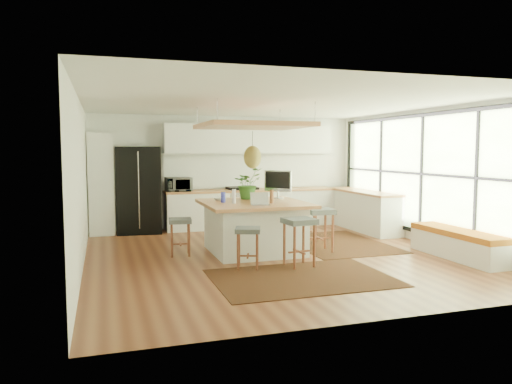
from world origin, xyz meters
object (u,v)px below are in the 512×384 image
object	(u,v)px
stool_near_right	(299,245)
stool_right_front	(320,233)
fridge	(140,192)
island_plant	(248,187)
microwave	(178,183)
stool_near_left	(248,246)
stool_right_back	(305,225)
monitor	(278,185)
stool_left_side	(180,236)
laptop	(260,198)
island	(254,227)

from	to	relation	value
stool_near_right	stool_right_front	size ratio (longest dim) A/B	0.98
fridge	island_plant	xyz separation A→B (m)	(1.89, -2.23, 0.24)
fridge	stool_near_right	size ratio (longest dim) A/B	2.49
stool_near_right	microwave	size ratio (longest dim) A/B	1.35
stool_near_left	stool_right_back	xyz separation A→B (m)	(1.74, 1.75, 0.00)
stool_near_left	microwave	world-z (taller)	microwave
stool_near_right	monitor	xyz separation A→B (m)	(0.27, 1.74, 0.83)
stool_right_back	microwave	xyz separation A→B (m)	(-2.24, 2.18, 0.77)
island_plant	stool_near_left	bearing A→B (deg)	-106.59
stool_left_side	laptop	world-z (taller)	laptop
island	monitor	size ratio (longest dim) A/B	3.06
stool_right_front	stool_near_right	bearing A→B (deg)	-130.40
stool_right_front	laptop	distance (m)	1.43
stool_left_side	microwave	bearing A→B (deg)	81.93
stool_right_front	stool_near_left	bearing A→B (deg)	-153.02
stool_left_side	monitor	world-z (taller)	monitor
fridge	monitor	bearing A→B (deg)	-36.89
stool_near_left	monitor	xyz separation A→B (m)	(1.10, 1.63, 0.83)
laptop	microwave	xyz separation A→B (m)	(-0.91, 3.30, 0.07)
monitor	island_plant	size ratio (longest dim) A/B	1.00
stool_left_side	fridge	bearing A→B (deg)	100.76
island	laptop	world-z (taller)	laptop
laptop	island_plant	distance (m)	1.11
fridge	stool_right_back	world-z (taller)	fridge
island	stool_right_front	size ratio (longest dim) A/B	2.31
stool_near_left	monitor	bearing A→B (deg)	55.84
stool_near_left	stool_right_back	size ratio (longest dim) A/B	0.95
stool_near_left	laptop	size ratio (longest dim) A/B	1.98
monitor	microwave	world-z (taller)	monitor
island	microwave	world-z (taller)	microwave
fridge	stool_left_side	size ratio (longest dim) A/B	2.95
stool_left_side	island_plant	bearing A→B (deg)	17.21
stool_right_back	fridge	bearing A→B (deg)	144.76
stool_right_back	laptop	distance (m)	1.87
fridge	island_plant	distance (m)	2.93
stool_near_left	monitor	distance (m)	2.13
stool_near_left	island_plant	distance (m)	1.97
stool_right_back	island_plant	size ratio (longest dim) A/B	1.14
island	stool_near_right	distance (m)	1.34
stool_right_front	island_plant	world-z (taller)	island_plant
monitor	island_plant	distance (m)	0.60
stool_right_front	stool_right_back	distance (m)	0.92
stool_left_side	laptop	size ratio (longest dim) A/B	2.00
stool_right_front	laptop	world-z (taller)	laptop
stool_left_side	island_plant	distance (m)	1.66
fridge	stool_near_left	bearing A→B (deg)	-64.51
monitor	stool_right_back	bearing A→B (deg)	60.27
microwave	laptop	bearing A→B (deg)	-78.60
island	monitor	distance (m)	1.07
fridge	island_plant	size ratio (longest dim) A/B	3.22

